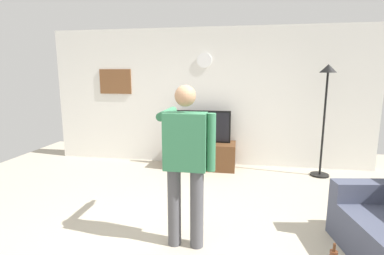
% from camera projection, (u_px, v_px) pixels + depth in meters
% --- Properties ---
extents(ground_plane, '(8.40, 8.40, 0.00)m').
position_uv_depth(ground_plane, '(175.00, 242.00, 3.12)').
color(ground_plane, '#B2A893').
extents(back_wall, '(6.40, 0.10, 2.70)m').
position_uv_depth(back_wall, '(207.00, 97.00, 5.74)').
color(back_wall, silver).
rests_on(back_wall, ground_plane).
extents(tv_stand, '(1.29, 0.58, 0.50)m').
position_uv_depth(tv_stand, '(202.00, 155.00, 5.61)').
color(tv_stand, brown).
rests_on(tv_stand, ground_plane).
extents(television, '(1.09, 0.07, 0.62)m').
position_uv_depth(television, '(202.00, 126.00, 5.55)').
color(television, black).
rests_on(television, tv_stand).
extents(wall_clock, '(0.28, 0.03, 0.28)m').
position_uv_depth(wall_clock, '(204.00, 60.00, 5.56)').
color(wall_clock, white).
extents(framed_picture, '(0.68, 0.04, 0.50)m').
position_uv_depth(framed_picture, '(116.00, 82.00, 5.94)').
color(framed_picture, brown).
extents(floor_lamp, '(0.32, 0.32, 1.97)m').
position_uv_depth(floor_lamp, '(326.00, 98.00, 4.94)').
color(floor_lamp, black).
rests_on(floor_lamp, ground_plane).
extents(person_standing_nearer_lamp, '(0.61, 0.78, 1.69)m').
position_uv_depth(person_standing_nearer_lamp, '(186.00, 158.00, 2.91)').
color(person_standing_nearer_lamp, '#4C4C51').
rests_on(person_standing_nearer_lamp, ground_plane).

